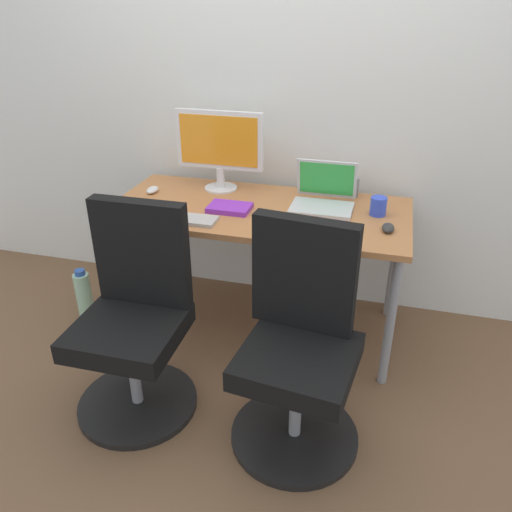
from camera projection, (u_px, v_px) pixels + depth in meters
ground_plane at (258, 324)px, 2.92m from camera, size 5.28×5.28×0.00m
back_wall at (280, 76)px, 2.70m from camera, size 4.40×0.04×2.60m
desk at (259, 220)px, 2.62m from camera, size 1.52×0.71×0.72m
office_chair_left at (135, 322)px, 2.21m from camera, size 0.54×0.54×0.94m
office_chair_right at (299, 349)px, 2.04m from camera, size 0.54×0.54×0.94m
water_bottle_on_floor at (84, 295)px, 2.93m from camera, size 0.09×0.09×0.31m
desktop_monitor at (219, 145)px, 2.73m from camera, size 0.48×0.18×0.43m
open_laptop at (324, 196)px, 2.59m from camera, size 0.31×0.27×0.22m
keyboard_by_monitor at (182, 218)px, 2.45m from camera, size 0.34×0.12×0.02m
keyboard_by_laptop at (305, 233)px, 2.30m from camera, size 0.34×0.12×0.02m
mouse_by_monitor at (153, 190)px, 2.78m from camera, size 0.06×0.10×0.03m
mouse_by_laptop at (388, 228)px, 2.33m from camera, size 0.06×0.10×0.03m
coffee_mug at (378, 206)px, 2.49m from camera, size 0.08×0.08×0.09m
pen_cup at (352, 187)px, 2.72m from camera, size 0.07×0.07×0.10m
notebook at (230, 208)px, 2.56m from camera, size 0.21×0.15×0.03m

